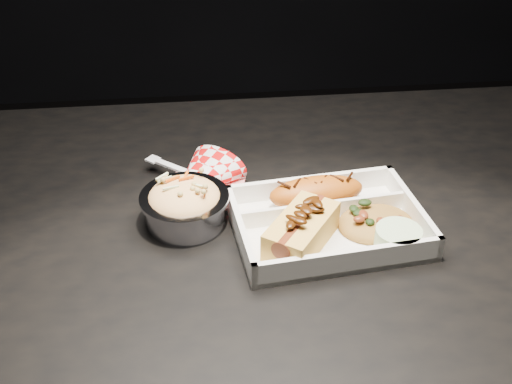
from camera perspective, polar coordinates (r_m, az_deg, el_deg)
The scene contains 8 objects.
dining_table at distance 0.95m, azimuth 2.47°, elevation -7.16°, with size 1.20×0.80×0.75m.
food_tray at distance 0.88m, azimuth 6.36°, elevation -3.02°, with size 0.27×0.21×0.04m.
fried_pastry at distance 0.91m, azimuth 5.39°, elevation -0.00°, with size 0.14×0.05×0.04m, color #B55512.
hotdog at distance 0.83m, azimuth 4.08°, elevation -3.26°, with size 0.12×0.13×0.06m.
fried_rice_mound at distance 0.88m, azimuth 10.66°, elevation -2.21°, with size 0.11×0.09×0.03m, color #AC7732.
cupcake_liner at distance 0.85m, azimuth 12.50°, elevation -4.11°, with size 0.06×0.06×0.03m, color beige.
foil_coleslaw_cup at distance 0.88m, azimuth -6.35°, elevation -0.99°, with size 0.12×0.12×0.07m.
napkin_fork at distance 0.96m, azimuth -5.10°, elevation 1.16°, with size 0.16×0.15×0.10m.
Camera 1 is at (-0.12, -0.71, 1.29)m, focal length 45.00 mm.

